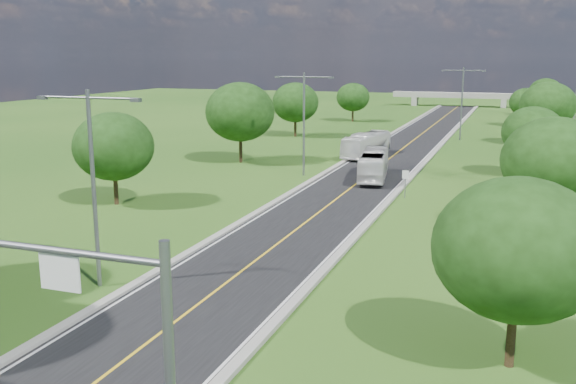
{
  "coord_description": "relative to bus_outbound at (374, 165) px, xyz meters",
  "views": [
    {
      "loc": [
        13.73,
        -14.07,
        11.6
      ],
      "look_at": [
        0.02,
        23.84,
        3.0
      ],
      "focal_mm": 40.0,
      "sensor_mm": 36.0,
      "label": 1
    }
  ],
  "objects": [
    {
      "name": "tree_rf",
      "position": [
        17.04,
        74.83,
        3.22
      ],
      "size": [
        6.3,
        6.3,
        7.33
      ],
      "color": "black",
      "rests_on": "ground"
    },
    {
      "name": "tree_ra",
      "position": [
        13.04,
        -35.17,
        3.22
      ],
      "size": [
        6.3,
        6.3,
        7.33
      ],
      "color": "black",
      "rests_on": "ground"
    },
    {
      "name": "road",
      "position": [
        -0.96,
        20.83,
        -1.39
      ],
      "size": [
        8.0,
        150.0,
        0.06
      ],
      "primitive_type": "cube",
      "color": "black",
      "rests_on": "ground"
    },
    {
      "name": "overpass",
      "position": [
        -0.96,
        94.83,
        0.99
      ],
      "size": [
        30.0,
        3.0,
        3.2
      ],
      "color": "gray",
      "rests_on": "ground"
    },
    {
      "name": "tree_re",
      "position": [
        13.54,
        54.83,
        2.6
      ],
      "size": [
        5.46,
        5.46,
        6.35
      ],
      "color": "black",
      "rests_on": "ground"
    },
    {
      "name": "speed_limit_sign",
      "position": [
        4.24,
        -7.19,
        0.18
      ],
      "size": [
        0.55,
        0.09,
        2.4
      ],
      "color": "slate",
      "rests_on": "ground"
    },
    {
      "name": "bus_inbound",
      "position": [
        -3.83,
        13.47,
        0.03
      ],
      "size": [
        3.84,
        10.2,
        2.77
      ],
      "primitive_type": "imported",
      "rotation": [
        0.0,
        0.0,
        -0.16
      ],
      "color": "white",
      "rests_on": "road"
    },
    {
      "name": "tree_rc",
      "position": [
        14.04,
        6.83,
        2.91
      ],
      "size": [
        5.88,
        5.88,
        6.84
      ],
      "color": "black",
      "rests_on": "ground"
    },
    {
      "name": "tree_le",
      "position": [
        -15.46,
        52.83,
        2.91
      ],
      "size": [
        5.88,
        5.88,
        6.84
      ],
      "color": "black",
      "rests_on": "ground"
    },
    {
      "name": "tree_lb",
      "position": [
        -16.96,
        -17.17,
        3.22
      ],
      "size": [
        6.3,
        6.3,
        7.33
      ],
      "color": "black",
      "rests_on": "ground"
    },
    {
      "name": "curb_right",
      "position": [
        3.29,
        20.83,
        -1.31
      ],
      "size": [
        0.5,
        150.0,
        0.22
      ],
      "primitive_type": "cube",
      "color": "gray",
      "rests_on": "ground"
    },
    {
      "name": "curb_left",
      "position": [
        -5.21,
        20.83,
        -1.31
      ],
      "size": [
        0.5,
        150.0,
        0.22
      ],
      "primitive_type": "cube",
      "color": "gray",
      "rests_on": "ground"
    },
    {
      "name": "streetlight_far_right",
      "position": [
        5.04,
        32.83,
        4.52
      ],
      "size": [
        5.9,
        0.25,
        10.0
      ],
      "color": "slate",
      "rests_on": "ground"
    },
    {
      "name": "tree_rd",
      "position": [
        16.04,
        30.83,
        3.84
      ],
      "size": [
        7.14,
        7.14,
        8.3
      ],
      "color": "black",
      "rests_on": "ground"
    },
    {
      "name": "tree_rb",
      "position": [
        15.04,
        -15.17,
        3.53
      ],
      "size": [
        6.72,
        6.72,
        7.82
      ],
      "color": "black",
      "rests_on": "ground"
    },
    {
      "name": "ground",
      "position": [
        -0.96,
        14.83,
        -1.42
      ],
      "size": [
        260.0,
        260.0,
        0.0
      ],
      "primitive_type": "plane",
      "color": "#214914",
      "rests_on": "ground"
    },
    {
      "name": "streetlight_near_left",
      "position": [
        -6.96,
        -33.17,
        4.52
      ],
      "size": [
        5.9,
        0.25,
        10.0
      ],
      "color": "slate",
      "rests_on": "ground"
    },
    {
      "name": "signal_mast",
      "position": [
        2.72,
        -46.17,
        3.48
      ],
      "size": [
        8.54,
        0.33,
        7.2
      ],
      "color": "slate",
      "rests_on": "ground"
    },
    {
      "name": "streetlight_mid_left",
      "position": [
        -6.96,
        -0.17,
        4.52
      ],
      "size": [
        5.9,
        0.25,
        10.0
      ],
      "color": "slate",
      "rests_on": "ground"
    },
    {
      "name": "bus_outbound",
      "position": [
        0.0,
        0.0,
        0.0
      ],
      "size": [
        3.73,
        10.01,
        2.72
      ],
      "primitive_type": "imported",
      "rotation": [
        0.0,
        0.0,
        3.29
      ],
      "color": "silver",
      "rests_on": "road"
    },
    {
      "name": "tree_lc",
      "position": [
        -15.96,
        4.83,
        4.15
      ],
      "size": [
        7.56,
        7.56,
        8.79
      ],
      "color": "black",
      "rests_on": "ground"
    },
    {
      "name": "tree_ld",
      "position": [
        -17.96,
        28.83,
        3.53
      ],
      "size": [
        6.72,
        6.72,
        7.82
      ],
      "color": "black",
      "rests_on": "ground"
    }
  ]
}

